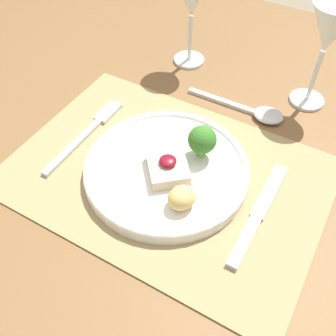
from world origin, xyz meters
name	(u,v)px	position (x,y,z in m)	size (l,w,h in m)	color
ground_plane	(167,336)	(0.00, 0.00, 0.00)	(8.00, 8.00, 0.00)	gray
dining_table	(167,202)	(0.00, 0.00, 0.68)	(1.54, 1.25, 0.75)	brown
placemat	(167,174)	(0.00, 0.00, 0.75)	(0.48, 0.34, 0.00)	#9E895B
dinner_plate	(170,171)	(0.01, 0.00, 0.76)	(0.25, 0.25, 0.07)	white
fork	(89,131)	(-0.16, 0.02, 0.75)	(0.02, 0.20, 0.01)	silver
knife	(255,219)	(0.15, -0.01, 0.75)	(0.02, 0.20, 0.01)	silver
spoon	(259,112)	(0.07, 0.20, 0.75)	(0.18, 0.04, 0.02)	silver
wine_glass_near	(329,33)	(0.14, 0.28, 0.89)	(0.08, 0.08, 0.19)	white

